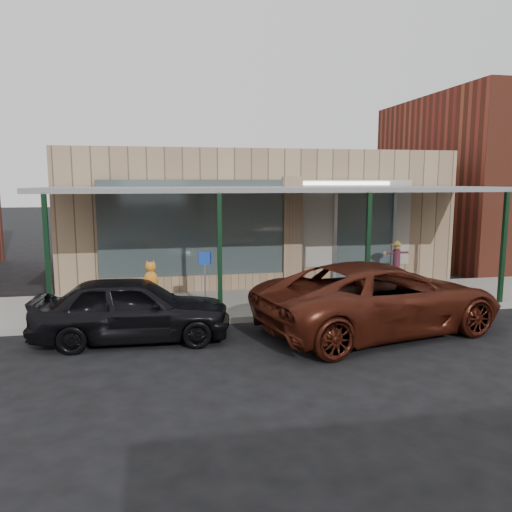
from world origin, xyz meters
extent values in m
plane|color=black|center=(0.00, 0.00, 0.00)|extent=(120.00, 120.00, 0.00)
cube|color=gray|center=(0.00, 3.60, 0.07)|extent=(40.00, 3.20, 0.15)
cube|color=#A08262|center=(0.00, 8.20, 2.10)|extent=(12.00, 6.00, 4.20)
cube|color=#445253|center=(-2.20, 5.05, 1.90)|extent=(5.20, 0.06, 2.80)
cube|color=#445253|center=(3.00, 5.18, 1.50)|extent=(1.80, 0.06, 2.80)
cube|color=#A08262|center=(0.70, 5.10, 1.70)|extent=(0.55, 0.30, 3.40)
cube|color=#A08262|center=(-2.20, 5.10, 0.35)|extent=(5.20, 0.30, 0.50)
cube|color=#9F988C|center=(0.00, 5.17, 2.00)|extent=(9.00, 0.02, 2.60)
cube|color=white|center=(0.00, 5.14, 3.20)|extent=(7.50, 0.03, 0.10)
cube|color=slate|center=(0.00, 3.60, 3.05)|extent=(12.00, 3.00, 0.12)
cube|color=black|center=(-5.50, 2.15, 1.55)|extent=(0.10, 0.10, 2.95)
cube|color=black|center=(-1.80, 2.15, 1.55)|extent=(0.10, 0.10, 2.95)
cube|color=black|center=(1.80, 2.15, 1.55)|extent=(0.10, 0.10, 2.95)
cube|color=black|center=(5.50, 2.15, 1.55)|extent=(0.10, 0.10, 2.95)
cylinder|color=#4F3C1F|center=(3.64, 4.27, 0.33)|extent=(0.69, 0.69, 0.36)
cylinder|color=navy|center=(3.64, 4.27, 0.65)|extent=(0.25, 0.25, 0.27)
cylinder|color=maroon|center=(3.64, 4.27, 1.04)|extent=(0.28, 0.28, 0.50)
sphere|color=tan|center=(3.64, 4.27, 1.38)|extent=(0.20, 0.20, 0.20)
cone|color=tan|center=(3.64, 4.27, 1.50)|extent=(0.33, 0.33, 0.13)
cylinder|color=#4F3C1F|center=(2.20, 2.85, 0.36)|extent=(0.64, 0.64, 0.43)
ellipsoid|color=orange|center=(2.20, 2.85, 0.71)|extent=(0.34, 0.34, 0.28)
cylinder|color=#4C471E|center=(2.20, 2.85, 0.87)|extent=(0.04, 0.04, 0.06)
cylinder|color=gray|center=(-2.10, 2.61, 0.73)|extent=(0.04, 0.04, 1.16)
cube|color=#1841B7|center=(-2.10, 2.61, 1.46)|extent=(0.30, 0.07, 0.30)
imported|color=black|center=(-3.72, 1.19, 0.68)|extent=(4.04, 1.78, 1.35)
ellipsoid|color=orange|center=(-3.35, 1.98, 1.10)|extent=(0.32, 0.27, 0.41)
sphere|color=orange|center=(-3.35, 2.03, 1.38)|extent=(0.23, 0.23, 0.23)
cylinder|color=#1C7F31|center=(-3.35, 1.98, 1.26)|extent=(0.16, 0.16, 0.02)
imported|color=#47180E|center=(1.51, 0.78, 0.76)|extent=(5.91, 3.70, 1.52)
camera|label=1|loc=(-3.15, -9.04, 3.24)|focal=35.00mm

